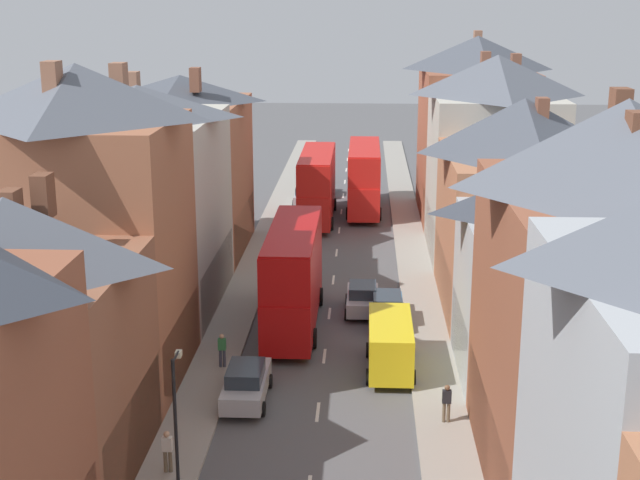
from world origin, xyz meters
The scene contains 19 objects.
pavement_left centered at (-5.10, 38.00, 0.07)m, with size 2.20×104.00×0.14m, color gray.
pavement_right centered at (5.10, 38.00, 0.07)m, with size 2.20×104.00×0.14m, color gray.
centre_line_dashes centered at (0.00, 36.00, 0.01)m, with size 0.14×97.80×0.01m.
terrace_row_left centered at (-10.19, 17.71, 6.11)m, with size 8.00×58.91×14.26m.
terrace_row_right centered at (10.19, 23.26, 6.34)m, with size 8.00×72.21×14.19m.
double_decker_bus_lead centered at (-1.81, 51.08, 2.82)m, with size 2.74×10.80×5.30m.
double_decker_bus_mid_street centered at (1.79, 54.28, 2.82)m, with size 2.74×10.80×5.30m.
double_decker_bus_far_approaching centered at (-1.81, 28.04, 2.82)m, with size 2.74×10.80×5.30m.
car_near_blue centered at (3.10, 28.74, 0.82)m, with size 1.90×4.46×1.62m.
car_near_silver centered at (-1.80, 60.27, 0.80)m, with size 1.90×4.03×1.59m.
car_parked_right_a centered at (1.80, 30.25, 0.84)m, with size 1.90×4.01×1.66m.
car_mid_black centered at (-3.10, 56.57, 0.80)m, with size 1.90×4.40×1.57m.
car_mid_white centered at (-3.10, 18.87, 0.85)m, with size 1.90×4.45×1.68m.
car_parked_right_b centered at (-3.10, 66.03, 0.83)m, with size 1.90×4.19×1.65m.
delivery_van centered at (3.10, 22.47, 1.34)m, with size 2.20×5.20×2.41m.
pedestrian_near_right centered at (-5.13, 12.67, 1.03)m, with size 0.36×0.22×1.61m.
pedestrian_mid_left centered at (5.23, 17.11, 1.03)m, with size 0.36×0.22×1.61m.
pedestrian_mid_right centered at (-4.65, 22.19, 1.03)m, with size 0.36×0.22×1.61m.
street_lamp centered at (-4.25, 10.49, 3.24)m, with size 0.20×1.12×5.50m.
Camera 1 is at (1.80, -15.83, 16.69)m, focal length 50.00 mm.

